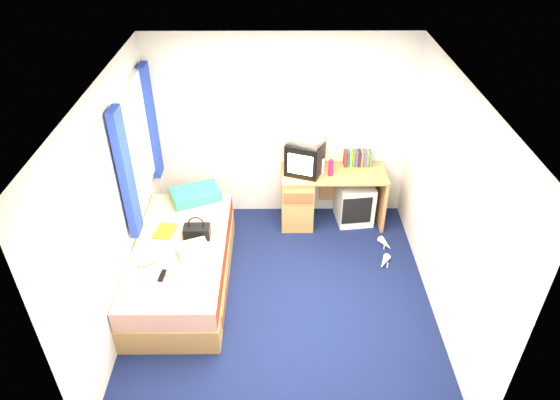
{
  "coord_description": "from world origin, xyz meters",
  "views": [
    {
      "loc": [
        -0.04,
        -3.87,
        3.95
      ],
      "look_at": [
        -0.02,
        0.7,
        0.83
      ],
      "focal_mm": 32.0,
      "sensor_mm": 36.0,
      "label": 1
    }
  ],
  "objects_px": {
    "storage_cube": "(354,202)",
    "white_heels": "(385,253)",
    "vcr": "(306,139)",
    "aerosol_can": "(322,165)",
    "water_bottle": "(148,261)",
    "pillow": "(196,195)",
    "picture_frame": "(367,160)",
    "handbag": "(197,231)",
    "desk": "(311,195)",
    "towel": "(194,250)",
    "colour_swatch_fan": "(174,275)",
    "magazine": "(165,231)",
    "remote_control": "(162,275)",
    "pink_water_bottle": "(331,168)",
    "bed": "(182,264)",
    "crt_tv": "(305,157)"
  },
  "relations": [
    {
      "from": "storage_cube",
      "to": "white_heels",
      "type": "xyz_separation_m",
      "value": [
        0.29,
        -0.74,
        -0.24
      ]
    },
    {
      "from": "desk",
      "to": "aerosol_can",
      "type": "xyz_separation_m",
      "value": [
        0.13,
        0.0,
        0.44
      ]
    },
    {
      "from": "pillow",
      "to": "crt_tv",
      "type": "height_order",
      "value": "crt_tv"
    },
    {
      "from": "pillow",
      "to": "vcr",
      "type": "height_order",
      "value": "vcr"
    },
    {
      "from": "vcr",
      "to": "colour_swatch_fan",
      "type": "distance_m",
      "value": 2.24
    },
    {
      "from": "remote_control",
      "to": "storage_cube",
      "type": "bearing_deg",
      "value": 44.11
    },
    {
      "from": "storage_cube",
      "to": "pillow",
      "type": "bearing_deg",
      "value": -178.1
    },
    {
      "from": "handbag",
      "to": "remote_control",
      "type": "xyz_separation_m",
      "value": [
        -0.27,
        -0.62,
        -0.07
      ]
    },
    {
      "from": "towel",
      "to": "colour_swatch_fan",
      "type": "relative_size",
      "value": 1.4
    },
    {
      "from": "bed",
      "to": "magazine",
      "type": "bearing_deg",
      "value": 129.33
    },
    {
      "from": "pillow",
      "to": "white_heels",
      "type": "xyz_separation_m",
      "value": [
        2.28,
        -0.43,
        -0.56
      ]
    },
    {
      "from": "pink_water_bottle",
      "to": "colour_swatch_fan",
      "type": "relative_size",
      "value": 0.9
    },
    {
      "from": "white_heels",
      "to": "colour_swatch_fan",
      "type": "bearing_deg",
      "value": -158.19
    },
    {
      "from": "towel",
      "to": "white_heels",
      "type": "relative_size",
      "value": 0.54
    },
    {
      "from": "vcr",
      "to": "picture_frame",
      "type": "xyz_separation_m",
      "value": [
        0.79,
        0.15,
        -0.38
      ]
    },
    {
      "from": "storage_cube",
      "to": "magazine",
      "type": "distance_m",
      "value": 2.46
    },
    {
      "from": "desk",
      "to": "vcr",
      "type": "bearing_deg",
      "value": 177.56
    },
    {
      "from": "pillow",
      "to": "vcr",
      "type": "xyz_separation_m",
      "value": [
        1.33,
        0.29,
        0.6
      ]
    },
    {
      "from": "pillow",
      "to": "water_bottle",
      "type": "relative_size",
      "value": 2.82
    },
    {
      "from": "bed",
      "to": "aerosol_can",
      "type": "xyz_separation_m",
      "value": [
        1.61,
        1.17,
        0.58
      ]
    },
    {
      "from": "aerosol_can",
      "to": "remote_control",
      "type": "relative_size",
      "value": 1.18
    },
    {
      "from": "aerosol_can",
      "to": "handbag",
      "type": "bearing_deg",
      "value": -144.19
    },
    {
      "from": "picture_frame",
      "to": "storage_cube",
      "type": "bearing_deg",
      "value": -112.68
    },
    {
      "from": "handbag",
      "to": "water_bottle",
      "type": "height_order",
      "value": "handbag"
    },
    {
      "from": "white_heels",
      "to": "storage_cube",
      "type": "bearing_deg",
      "value": 111.6
    },
    {
      "from": "desk",
      "to": "water_bottle",
      "type": "xyz_separation_m",
      "value": [
        -1.75,
        -1.46,
        0.17
      ]
    },
    {
      "from": "desk",
      "to": "colour_swatch_fan",
      "type": "distance_m",
      "value": 2.2
    },
    {
      "from": "colour_swatch_fan",
      "to": "desk",
      "type": "bearing_deg",
      "value": 48.51
    },
    {
      "from": "aerosol_can",
      "to": "towel",
      "type": "bearing_deg",
      "value": -137.42
    },
    {
      "from": "bed",
      "to": "handbag",
      "type": "bearing_deg",
      "value": 37.99
    },
    {
      "from": "pillow",
      "to": "desk",
      "type": "bearing_deg",
      "value": 11.34
    },
    {
      "from": "desk",
      "to": "storage_cube",
      "type": "height_order",
      "value": "desk"
    },
    {
      "from": "towel",
      "to": "desk",
      "type": "bearing_deg",
      "value": 45.14
    },
    {
      "from": "aerosol_can",
      "to": "colour_swatch_fan",
      "type": "height_order",
      "value": "aerosol_can"
    },
    {
      "from": "pillow",
      "to": "handbag",
      "type": "distance_m",
      "value": 0.75
    },
    {
      "from": "storage_cube",
      "to": "magazine",
      "type": "bearing_deg",
      "value": -163.89
    },
    {
      "from": "pillow",
      "to": "handbag",
      "type": "bearing_deg",
      "value": -81.36
    },
    {
      "from": "pink_water_bottle",
      "to": "remote_control",
      "type": "height_order",
      "value": "pink_water_bottle"
    },
    {
      "from": "vcr",
      "to": "white_heels",
      "type": "distance_m",
      "value": 1.67
    },
    {
      "from": "storage_cube",
      "to": "magazine",
      "type": "relative_size",
      "value": 1.97
    },
    {
      "from": "vcr",
      "to": "desk",
      "type": "bearing_deg",
      "value": 23.65
    },
    {
      "from": "storage_cube",
      "to": "picture_frame",
      "type": "distance_m",
      "value": 0.58
    },
    {
      "from": "remote_control",
      "to": "white_heels",
      "type": "height_order",
      "value": "remote_control"
    },
    {
      "from": "vcr",
      "to": "handbag",
      "type": "relative_size",
      "value": 1.4
    },
    {
      "from": "pillow",
      "to": "picture_frame",
      "type": "distance_m",
      "value": 2.17
    },
    {
      "from": "handbag",
      "to": "white_heels",
      "type": "xyz_separation_m",
      "value": [
        2.17,
        0.31,
        -0.58
      ]
    },
    {
      "from": "aerosol_can",
      "to": "water_bottle",
      "type": "height_order",
      "value": "aerosol_can"
    },
    {
      "from": "remote_control",
      "to": "magazine",
      "type": "bearing_deg",
      "value": 104.55
    },
    {
      "from": "desk",
      "to": "remote_control",
      "type": "xyz_separation_m",
      "value": [
        -1.57,
        -1.65,
        0.14
      ]
    },
    {
      "from": "aerosol_can",
      "to": "towel",
      "type": "distance_m",
      "value": 1.96
    }
  ]
}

